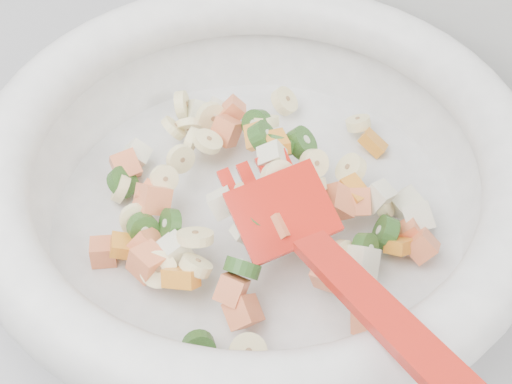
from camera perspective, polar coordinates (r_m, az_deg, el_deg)
The scene contains 1 object.
mixing_bowl at distance 0.54m, azimuth 0.02°, elevation 1.01°, with size 0.47×0.42×0.17m.
Camera 1 is at (0.03, 1.17, 1.37)m, focal length 50.00 mm.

